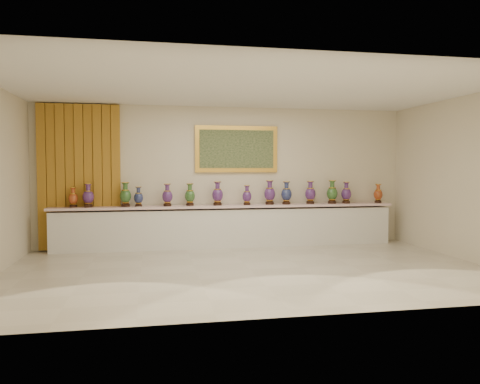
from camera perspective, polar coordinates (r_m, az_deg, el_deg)
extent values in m
plane|color=beige|center=(7.87, 1.23, -9.44)|extent=(8.00, 8.00, 0.00)
plane|color=beige|center=(10.14, -1.71, 1.89)|extent=(8.00, 0.00, 8.00)
plane|color=beige|center=(9.38, 25.91, 1.50)|extent=(0.00, 5.00, 5.00)
plane|color=white|center=(7.79, 1.25, 12.64)|extent=(8.00, 8.00, 0.00)
cube|color=#C07429|center=(10.06, -18.96, 1.72)|extent=(1.64, 0.14, 2.95)
cube|color=gold|center=(10.15, -0.42, 5.25)|extent=(1.80, 0.06, 1.00)
cube|color=#1B361B|center=(10.11, -0.38, 5.26)|extent=(1.62, 0.02, 0.82)
cube|color=white|center=(10.00, -1.49, -4.42)|extent=(7.20, 0.42, 0.81)
cube|color=beige|center=(9.93, -1.47, -1.74)|extent=(7.28, 0.48, 0.05)
cylinder|color=black|center=(9.93, -19.65, -1.65)|extent=(0.14, 0.14, 0.04)
cone|color=gold|center=(9.92, -19.65, -1.40)|extent=(0.13, 0.13, 0.03)
ellipsoid|color=maroon|center=(9.92, -19.66, -0.75)|extent=(0.24, 0.24, 0.23)
cylinder|color=gold|center=(9.91, -19.67, -0.18)|extent=(0.13, 0.13, 0.01)
cylinder|color=maroon|center=(9.91, -19.68, 0.12)|extent=(0.08, 0.08, 0.08)
cone|color=maroon|center=(9.91, -19.69, 0.45)|extent=(0.13, 0.13, 0.03)
cylinder|color=gold|center=(9.90, -19.69, 0.54)|extent=(0.13, 0.13, 0.01)
cylinder|color=black|center=(9.87, -17.99, -1.63)|extent=(0.17, 0.17, 0.05)
cone|color=gold|center=(9.86, -18.00, -1.33)|extent=(0.15, 0.15, 0.03)
ellipsoid|color=#2C0E4F|center=(9.85, -18.01, -0.56)|extent=(0.29, 0.29, 0.28)
cylinder|color=gold|center=(9.85, -18.02, 0.12)|extent=(0.15, 0.15, 0.01)
cylinder|color=#2C0E4F|center=(9.84, -18.03, 0.47)|extent=(0.09, 0.09, 0.10)
cone|color=#2C0E4F|center=(9.84, -18.03, 0.87)|extent=(0.15, 0.15, 0.04)
cylinder|color=gold|center=(9.84, -18.03, 0.98)|extent=(0.16, 0.16, 0.01)
cylinder|color=black|center=(9.80, -13.77, -1.60)|extent=(0.18, 0.18, 0.05)
cone|color=gold|center=(9.80, -13.77, -1.28)|extent=(0.15, 0.15, 0.03)
ellipsoid|color=black|center=(9.79, -13.78, -0.48)|extent=(0.29, 0.29, 0.29)
cylinder|color=gold|center=(9.78, -13.79, 0.23)|extent=(0.16, 0.16, 0.01)
cylinder|color=black|center=(9.78, -13.80, 0.60)|extent=(0.09, 0.09, 0.10)
cone|color=black|center=(9.78, -13.80, 1.02)|extent=(0.16, 0.16, 0.04)
cylinder|color=gold|center=(9.77, -13.80, 1.13)|extent=(0.16, 0.16, 0.01)
cylinder|color=black|center=(9.77, -12.26, -1.62)|extent=(0.14, 0.14, 0.04)
cone|color=gold|center=(9.77, -12.26, -1.36)|extent=(0.13, 0.13, 0.03)
ellipsoid|color=#08103A|center=(9.76, -12.27, -0.70)|extent=(0.23, 0.23, 0.23)
cylinder|color=gold|center=(9.76, -12.27, -0.12)|extent=(0.13, 0.13, 0.01)
cylinder|color=#08103A|center=(9.75, -12.28, 0.18)|extent=(0.08, 0.08, 0.08)
cone|color=#08103A|center=(9.75, -12.28, 0.52)|extent=(0.13, 0.13, 0.03)
cylinder|color=gold|center=(9.75, -12.28, 0.61)|extent=(0.13, 0.13, 0.01)
cylinder|color=black|center=(9.77, -8.84, -1.57)|extent=(0.16, 0.16, 0.05)
cone|color=gold|center=(9.76, -8.84, -1.28)|extent=(0.14, 0.14, 0.03)
ellipsoid|color=#2C0E4F|center=(9.75, -8.85, -0.53)|extent=(0.24, 0.24, 0.27)
cylinder|color=gold|center=(9.75, -8.85, 0.13)|extent=(0.15, 0.15, 0.01)
cylinder|color=#2C0E4F|center=(9.74, -8.85, 0.48)|extent=(0.09, 0.09, 0.10)
cone|color=#2C0E4F|center=(9.74, -8.86, 0.87)|extent=(0.15, 0.15, 0.04)
cylinder|color=gold|center=(9.74, -8.86, 0.97)|extent=(0.15, 0.15, 0.01)
cylinder|color=black|center=(9.84, -6.12, -1.52)|extent=(0.16, 0.16, 0.05)
cone|color=gold|center=(9.84, -6.12, -1.22)|extent=(0.14, 0.14, 0.03)
ellipsoid|color=black|center=(9.83, -6.12, -0.48)|extent=(0.27, 0.27, 0.27)
cylinder|color=gold|center=(9.83, -6.13, 0.18)|extent=(0.15, 0.15, 0.01)
cylinder|color=black|center=(9.82, -6.13, 0.52)|extent=(0.09, 0.09, 0.10)
cone|color=black|center=(9.82, -6.13, 0.91)|extent=(0.15, 0.15, 0.04)
cylinder|color=gold|center=(9.82, -6.13, 1.01)|extent=(0.15, 0.15, 0.01)
cylinder|color=black|center=(9.87, -2.75, -1.48)|extent=(0.18, 0.18, 0.05)
cone|color=gold|center=(9.87, -2.75, -1.16)|extent=(0.15, 0.15, 0.03)
ellipsoid|color=#2C0E4F|center=(9.86, -2.75, -0.36)|extent=(0.24, 0.24, 0.29)
cylinder|color=gold|center=(9.85, -2.76, 0.35)|extent=(0.16, 0.16, 0.01)
cylinder|color=#2C0E4F|center=(9.85, -2.76, 0.72)|extent=(0.09, 0.09, 0.10)
cone|color=#2C0E4F|center=(9.85, -2.76, 1.14)|extent=(0.16, 0.16, 0.04)
cylinder|color=gold|center=(9.85, -2.76, 1.25)|extent=(0.16, 0.16, 0.01)
cylinder|color=black|center=(9.96, 0.85, -1.46)|extent=(0.15, 0.15, 0.04)
cone|color=gold|center=(9.96, 0.85, -1.20)|extent=(0.13, 0.13, 0.03)
ellipsoid|color=#2C0E4F|center=(9.95, 0.85, -0.54)|extent=(0.21, 0.21, 0.24)
cylinder|color=gold|center=(9.94, 0.85, 0.05)|extent=(0.13, 0.13, 0.01)
cylinder|color=#2C0E4F|center=(9.94, 0.86, 0.36)|extent=(0.08, 0.08, 0.09)
cone|color=#2C0E4F|center=(9.94, 0.86, 0.70)|extent=(0.13, 0.13, 0.03)
cylinder|color=gold|center=(9.94, 0.86, 0.80)|extent=(0.14, 0.14, 0.01)
cylinder|color=black|center=(10.12, 3.63, -1.37)|extent=(0.18, 0.18, 0.05)
cone|color=gold|center=(10.11, 3.63, -1.05)|extent=(0.16, 0.16, 0.03)
ellipsoid|color=#2C0E4F|center=(10.10, 3.64, -0.24)|extent=(0.24, 0.24, 0.30)
cylinder|color=gold|center=(10.10, 3.64, 0.48)|extent=(0.16, 0.16, 0.01)
cylinder|color=#2C0E4F|center=(10.10, 3.64, 0.85)|extent=(0.10, 0.10, 0.11)
cone|color=#2C0E4F|center=(10.09, 3.64, 1.28)|extent=(0.16, 0.16, 0.04)
cylinder|color=gold|center=(10.09, 3.64, 1.39)|extent=(0.17, 0.17, 0.01)
cylinder|color=black|center=(10.18, 5.68, -1.36)|extent=(0.17, 0.17, 0.05)
cone|color=gold|center=(10.18, 5.68, -1.05)|extent=(0.15, 0.15, 0.03)
ellipsoid|color=#08103A|center=(10.17, 5.68, -0.28)|extent=(0.27, 0.27, 0.29)
cylinder|color=gold|center=(10.17, 5.68, 0.40)|extent=(0.16, 0.16, 0.01)
cylinder|color=#08103A|center=(10.16, 5.69, 0.76)|extent=(0.09, 0.09, 0.10)
cone|color=#08103A|center=(10.16, 5.69, 1.16)|extent=(0.16, 0.16, 0.04)
cylinder|color=gold|center=(10.16, 5.69, 1.26)|extent=(0.16, 0.16, 0.01)
cylinder|color=black|center=(10.42, 8.56, -1.28)|extent=(0.18, 0.18, 0.05)
cone|color=gold|center=(10.41, 8.56, -0.98)|extent=(0.15, 0.15, 0.03)
ellipsoid|color=#2C0E4F|center=(10.41, 8.57, -0.22)|extent=(0.29, 0.29, 0.29)
cylinder|color=gold|center=(10.40, 8.57, 0.46)|extent=(0.16, 0.16, 0.01)
cylinder|color=#2C0E4F|center=(10.40, 8.58, 0.81)|extent=(0.09, 0.09, 0.10)
cone|color=#2C0E4F|center=(10.39, 8.58, 1.20)|extent=(0.16, 0.16, 0.04)
cylinder|color=gold|center=(10.39, 8.58, 1.31)|extent=(0.16, 0.16, 0.01)
cylinder|color=black|center=(10.54, 11.16, -1.24)|extent=(0.18, 0.18, 0.05)
cone|color=gold|center=(10.54, 11.16, -0.94)|extent=(0.16, 0.16, 0.03)
ellipsoid|color=black|center=(10.53, 11.17, -0.17)|extent=(0.26, 0.26, 0.30)
cylinder|color=gold|center=(10.53, 11.18, 0.51)|extent=(0.16, 0.16, 0.01)
cylinder|color=black|center=(10.52, 11.18, 0.87)|extent=(0.10, 0.10, 0.11)
cone|color=black|center=(10.52, 11.18, 1.27)|extent=(0.16, 0.16, 0.04)
cylinder|color=gold|center=(10.52, 11.18, 1.38)|extent=(0.17, 0.17, 0.01)
cylinder|color=black|center=(10.67, 12.82, -1.22)|extent=(0.17, 0.17, 0.05)
cone|color=gold|center=(10.67, 12.82, -0.94)|extent=(0.15, 0.15, 0.03)
ellipsoid|color=#2C0E4F|center=(10.66, 12.83, -0.23)|extent=(0.28, 0.28, 0.28)
cylinder|color=gold|center=(10.66, 12.83, 0.40)|extent=(0.15, 0.15, 0.01)
cylinder|color=#2C0E4F|center=(10.65, 12.84, 0.73)|extent=(0.09, 0.09, 0.10)
cone|color=#2C0E4F|center=(10.65, 12.84, 1.10)|extent=(0.15, 0.15, 0.04)
cylinder|color=gold|center=(10.65, 12.84, 1.20)|extent=(0.16, 0.16, 0.01)
cylinder|color=black|center=(11.02, 16.47, -1.15)|extent=(0.15, 0.15, 0.04)
cone|color=gold|center=(11.01, 16.48, -0.91)|extent=(0.13, 0.13, 0.03)
ellipsoid|color=maroon|center=(11.01, 16.48, -0.30)|extent=(0.21, 0.21, 0.25)
cylinder|color=gold|center=(11.00, 16.49, 0.24)|extent=(0.14, 0.14, 0.01)
cylinder|color=maroon|center=(11.00, 16.50, 0.52)|extent=(0.08, 0.08, 0.09)
cone|color=maroon|center=(11.00, 16.50, 0.84)|extent=(0.14, 0.14, 0.03)
cylinder|color=gold|center=(10.99, 16.50, 0.93)|extent=(0.14, 0.14, 0.01)
cube|color=white|center=(9.68, -12.22, -1.77)|extent=(0.10, 0.06, 0.00)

